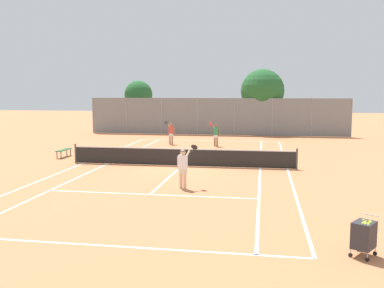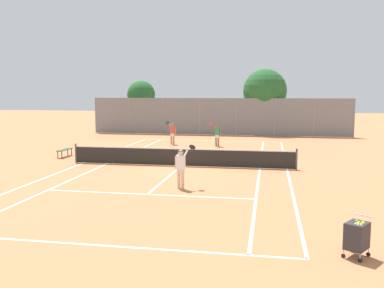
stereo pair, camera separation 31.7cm
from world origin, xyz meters
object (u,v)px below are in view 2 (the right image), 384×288
(player_far_left, at_px, (172,132))
(courtside_bench, at_px, (65,150))
(player_far_right, at_px, (217,134))
(player_near_side, at_px, (181,166))
(loose_tennis_ball_1, at_px, (113,163))
(tennis_net, at_px, (181,156))
(ball_cart, at_px, (357,236))
(tree_behind_left, at_px, (142,95))
(tree_behind_right, at_px, (265,92))
(loose_tennis_ball_0, at_px, (125,149))

(player_far_left, relative_size, courtside_bench, 1.18)
(courtside_bench, bearing_deg, player_far_right, 37.64)
(player_near_side, height_order, courtside_bench, player_near_side)
(player_far_left, height_order, loose_tennis_ball_1, player_far_left)
(tennis_net, distance_m, ball_cart, 13.33)
(tree_behind_left, bearing_deg, loose_tennis_ball_1, -77.67)
(loose_tennis_ball_1, bearing_deg, ball_cart, -47.81)
(loose_tennis_ball_1, bearing_deg, tree_behind_right, 66.51)
(loose_tennis_ball_0, distance_m, tree_behind_right, 15.95)
(player_near_side, relative_size, loose_tennis_ball_1, 26.88)
(tennis_net, height_order, courtside_bench, tennis_net)
(tennis_net, distance_m, tree_behind_right, 18.96)
(player_near_side, distance_m, tree_behind_right, 23.76)
(loose_tennis_ball_1, bearing_deg, courtside_bench, 152.74)
(tennis_net, relative_size, player_far_right, 6.76)
(player_far_left, height_order, courtside_bench, player_far_left)
(player_far_left, xyz_separation_m, tree_behind_left, (-5.64, 11.00, 2.59))
(tree_behind_right, bearing_deg, tennis_net, -102.90)
(ball_cart, distance_m, loose_tennis_ball_1, 15.52)
(tennis_net, relative_size, ball_cart, 12.47)
(ball_cart, xyz_separation_m, loose_tennis_ball_1, (-10.42, 11.49, -0.50))
(player_far_right, relative_size, loose_tennis_ball_0, 26.88)
(loose_tennis_ball_0, xyz_separation_m, loose_tennis_ball_1, (1.32, -5.85, 0.00))
(ball_cart, xyz_separation_m, tree_behind_right, (-2.48, 29.75, 3.32))
(player_near_side, height_order, player_far_right, same)
(player_near_side, bearing_deg, ball_cart, -48.78)
(courtside_bench, xyz_separation_m, tree_behind_left, (-0.57, 18.06, 3.11))
(ball_cart, xyz_separation_m, loose_tennis_ball_0, (-11.74, 17.34, -0.50))
(loose_tennis_ball_1, bearing_deg, player_far_left, 82.06)
(loose_tennis_ball_0, bearing_deg, tree_behind_left, 102.15)
(player_far_right, xyz_separation_m, loose_tennis_ball_1, (-4.67, -8.50, -0.89))
(player_far_left, xyz_separation_m, courtside_bench, (-5.07, -7.07, -0.52))
(loose_tennis_ball_0, height_order, loose_tennis_ball_1, same)
(player_far_left, xyz_separation_m, loose_tennis_ball_0, (-2.58, -3.18, -0.89))
(ball_cart, distance_m, player_far_left, 22.47)
(tennis_net, height_order, loose_tennis_ball_0, tennis_net)
(ball_cart, relative_size, loose_tennis_ball_0, 14.58)
(ball_cart, bearing_deg, tree_behind_right, 94.77)
(player_near_side, bearing_deg, player_far_left, 104.18)
(tree_behind_right, bearing_deg, player_far_left, -125.88)
(tennis_net, distance_m, player_far_right, 8.49)
(ball_cart, bearing_deg, loose_tennis_ball_1, 132.19)
(player_far_left, distance_m, loose_tennis_ball_1, 9.16)
(player_far_right, bearing_deg, tree_behind_left, 128.13)
(tennis_net, relative_size, player_far_left, 6.76)
(player_far_right, distance_m, tree_behind_left, 14.88)
(courtside_bench, bearing_deg, ball_cart, -43.40)
(tennis_net, distance_m, loose_tennis_ball_0, 7.72)
(player_far_left, bearing_deg, player_near_side, -75.82)
(player_near_side, height_order, tree_behind_left, tree_behind_left)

